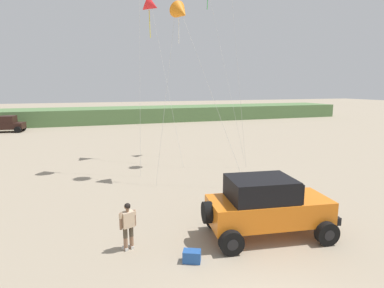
# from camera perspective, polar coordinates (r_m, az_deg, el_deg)

# --- Properties ---
(dune_ridge) EXTENTS (90.00, 7.91, 2.20)m
(dune_ridge) POSITION_cam_1_polar(r_m,az_deg,el_deg) (50.83, -20.71, 4.71)
(dune_ridge) COLOR #567A47
(dune_ridge) RESTS_ON ground_plane
(jeep) EXTENTS (4.98, 2.94, 2.26)m
(jeep) POSITION_cam_1_polar(r_m,az_deg,el_deg) (12.14, 13.34, -10.70)
(jeep) COLOR orange
(jeep) RESTS_ON ground_plane
(person_watching) EXTENTS (0.60, 0.40, 1.67)m
(person_watching) POSITION_cam_1_polar(r_m,az_deg,el_deg) (11.24, -11.45, -13.85)
(person_watching) COLOR #8C664C
(person_watching) RESTS_ON ground_plane
(cooler_box) EXTENTS (0.66, 0.57, 0.38)m
(cooler_box) POSITION_cam_1_polar(r_m,az_deg,el_deg) (10.67, -0.02, -19.53)
(cooler_box) COLOR #23519E
(cooler_box) RESTS_ON ground_plane
(distant_pickup) EXTENTS (4.80, 2.90, 1.98)m
(distant_pickup) POSITION_cam_1_polar(r_m,az_deg,el_deg) (44.72, -30.63, 3.04)
(distant_pickup) COLOR black
(distant_pickup) RESTS_ON ground_plane
(kite_yellow_diamond) EXTENTS (3.33, 3.71, 10.17)m
(kite_yellow_diamond) POSITION_cam_1_polar(r_m,az_deg,el_deg) (18.80, -1.94, 22.56)
(kite_yellow_diamond) COLOR orange
(kite_yellow_diamond) RESTS_ON ground_plane
(kite_black_sled) EXTENTS (1.76, 4.84, 12.08)m
(kite_black_sled) POSITION_cam_1_polar(r_m,az_deg,el_deg) (25.35, -7.32, 23.48)
(kite_black_sled) COLOR red
(kite_black_sled) RESTS_ON ground_plane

